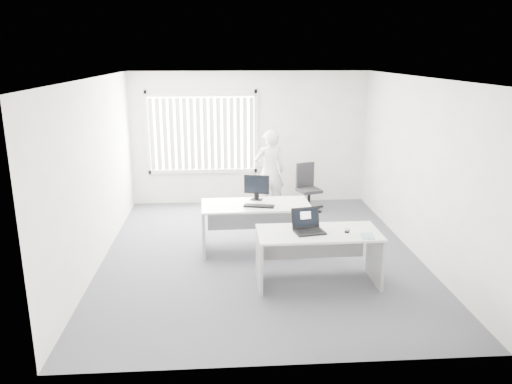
{
  "coord_description": "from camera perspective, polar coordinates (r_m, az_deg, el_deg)",
  "views": [
    {
      "loc": [
        -0.6,
        -7.51,
        3.15
      ],
      "look_at": [
        -0.06,
        0.15,
        1.01
      ],
      "focal_mm": 35.0,
      "sensor_mm": 36.0,
      "label": 1
    }
  ],
  "objects": [
    {
      "name": "paper_sheet",
      "position": [
        7.03,
        10.53,
        -4.46
      ],
      "size": [
        0.34,
        0.31,
        0.0
      ],
      "primitive_type": "cube",
      "rotation": [
        0.0,
        0.0,
        0.48
      ],
      "color": "white",
      "rests_on": "desk_near"
    },
    {
      "name": "ceiling",
      "position": [
        7.54,
        0.56,
        12.93
      ],
      "size": [
        5.0,
        6.0,
        0.02
      ],
      "primitive_type": "cube",
      "color": "white",
      "rests_on": "wall_back"
    },
    {
      "name": "desk_near",
      "position": [
        7.03,
        7.11,
        -6.17
      ],
      "size": [
        1.7,
        0.81,
        0.77
      ],
      "rotation": [
        0.0,
        0.0,
        0.01
      ],
      "color": "silver",
      "rests_on": "ground"
    },
    {
      "name": "keyboard",
      "position": [
        7.92,
        0.34,
        -1.61
      ],
      "size": [
        0.51,
        0.27,
        0.02
      ],
      "primitive_type": "cube",
      "rotation": [
        0.0,
        0.0,
        -0.23
      ],
      "color": "black",
      "rests_on": "desk_far"
    },
    {
      "name": "monitor",
      "position": [
        8.24,
        0.07,
        0.53
      ],
      "size": [
        0.44,
        0.24,
        0.42
      ],
      "primitive_type": null,
      "rotation": [
        0.0,
        0.0,
        -0.27
      ],
      "color": "black",
      "rests_on": "desk_far"
    },
    {
      "name": "blinds",
      "position": [
        10.54,
        -6.19,
        6.6
      ],
      "size": [
        2.2,
        0.1,
        1.5
      ],
      "primitive_type": null,
      "color": "silver",
      "rests_on": "wall_back"
    },
    {
      "name": "wall_back",
      "position": [
        10.67,
        -0.75,
        6.14
      ],
      "size": [
        5.0,
        0.02,
        2.8
      ],
      "primitive_type": "cube",
      "color": "white",
      "rests_on": "ground"
    },
    {
      "name": "booklet",
      "position": [
        6.9,
        12.62,
        -4.93
      ],
      "size": [
        0.2,
        0.25,
        0.01
      ],
      "primitive_type": "cube",
      "rotation": [
        0.0,
        0.0,
        -0.14
      ],
      "color": "silver",
      "rests_on": "desk_near"
    },
    {
      "name": "window",
      "position": [
        10.59,
        -6.19,
        6.81
      ],
      "size": [
        2.32,
        0.06,
        1.76
      ],
      "primitive_type": "cube",
      "color": "silver",
      "rests_on": "wall_back"
    },
    {
      "name": "desk_far",
      "position": [
        8.13,
        -0.03,
        -2.88
      ],
      "size": [
        1.77,
        0.87,
        0.8
      ],
      "rotation": [
        0.0,
        0.0,
        0.03
      ],
      "color": "silver",
      "rests_on": "ground"
    },
    {
      "name": "mouse",
      "position": [
        6.99,
        10.36,
        -4.36
      ],
      "size": [
        0.09,
        0.12,
        0.04
      ],
      "primitive_type": null,
      "rotation": [
        0.0,
        0.0,
        -0.32
      ],
      "color": "#AEAEB0",
      "rests_on": "paper_sheet"
    },
    {
      "name": "person",
      "position": [
        10.02,
        1.56,
        2.31
      ],
      "size": [
        0.69,
        0.52,
        1.7
      ],
      "primitive_type": "imported",
      "rotation": [
        0.0,
        0.0,
        3.33
      ],
      "color": "silver",
      "rests_on": "ground"
    },
    {
      "name": "office_chair",
      "position": [
        10.4,
        5.95,
        -0.39
      ],
      "size": [
        0.7,
        0.7,
        0.97
      ],
      "rotation": [
        0.0,
        0.0,
        0.33
      ],
      "color": "black",
      "rests_on": "ground"
    },
    {
      "name": "wall_left",
      "position": [
        7.94,
        -17.78,
        2.1
      ],
      "size": [
        0.02,
        6.0,
        2.8
      ],
      "primitive_type": "cube",
      "color": "white",
      "rests_on": "ground"
    },
    {
      "name": "wall_right",
      "position": [
        8.31,
        18.01,
        2.66
      ],
      "size": [
        0.02,
        6.0,
        2.8
      ],
      "primitive_type": "cube",
      "color": "white",
      "rests_on": "ground"
    },
    {
      "name": "ground",
      "position": [
        8.16,
        0.51,
        -7.11
      ],
      "size": [
        6.0,
        6.0,
        0.0
      ],
      "primitive_type": "plane",
      "color": "#5B5A62",
      "rests_on": "ground"
    },
    {
      "name": "laptop",
      "position": [
        6.85,
        6.17,
        -3.43
      ],
      "size": [
        0.46,
        0.43,
        0.31
      ],
      "primitive_type": null,
      "rotation": [
        0.0,
        0.0,
        0.19
      ],
      "color": "black",
      "rests_on": "desk_near"
    },
    {
      "name": "wall_front",
      "position": [
        4.87,
        3.34,
        -5.48
      ],
      "size": [
        5.0,
        0.02,
        2.8
      ],
      "primitive_type": "cube",
      "color": "white",
      "rests_on": "ground"
    }
  ]
}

